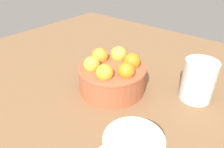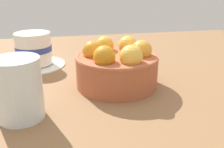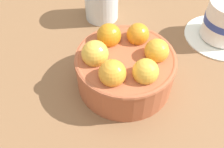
# 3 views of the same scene
# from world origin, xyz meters

# --- Properties ---
(ground_plane) EXTENTS (1.15, 1.02, 0.04)m
(ground_plane) POSITION_xyz_m (0.00, 0.00, -0.02)
(ground_plane) COLOR brown
(terracotta_bowl) EXTENTS (0.17, 0.17, 0.10)m
(terracotta_bowl) POSITION_xyz_m (-0.00, 0.00, 0.04)
(terracotta_bowl) COLOR #AD5938
(terracotta_bowl) RESTS_ON ground_plane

